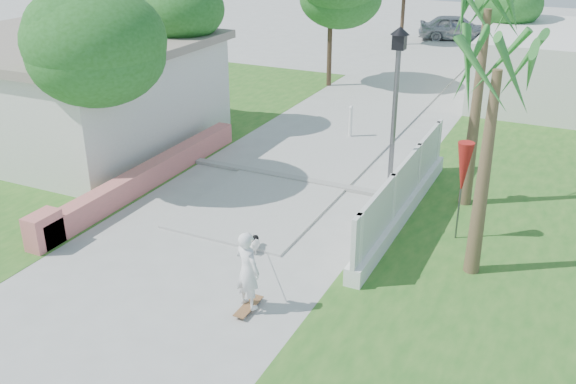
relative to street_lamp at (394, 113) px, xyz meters
The scene contains 19 objects.
ground 6.67m from the street_lamp, 117.80° to the right, with size 90.00×90.00×0.00m, color #B7B7B2.
path_strip 14.98m from the street_lamp, 101.31° to the left, with size 3.20×36.00×0.06m, color #B7B7B2.
curb 3.78m from the street_lamp, behind, with size 6.50×0.25×0.10m, color #999993.
grass_left 10.49m from the street_lamp, 165.83° to the left, with size 8.00×20.00×0.01m, color #27641F.
grass_right 5.38m from the street_lamp, 31.37° to the left, with size 8.00×20.00×0.01m, color #27641F.
pink_wall 6.83m from the street_lamp, 162.57° to the right, with size 0.45×8.20×0.80m.
house_left 10.94m from the street_lamp, behind, with size 8.40×7.40×3.23m.
lattice_fence 2.01m from the street_lamp, 44.82° to the right, with size 0.35×7.00×1.50m.
building_right 12.93m from the street_lamp, 76.07° to the left, with size 6.00×8.00×2.60m, color silver.
street_lamp is the anchor object (origin of this frame).
bollard 5.56m from the street_lamp, 120.96° to the left, with size 0.14×0.14×1.09m.
patio_umbrella 2.27m from the street_lamp, 27.76° to the right, with size 0.36×0.36×2.30m.
tree_left_near 7.92m from the street_lamp, 161.15° to the right, with size 3.60×3.60×5.28m.
tree_left_mid 8.96m from the street_lamp, 160.42° to the left, with size 3.20×3.20×4.85m.
palm_far 2.85m from the street_lamp, 30.47° to the left, with size 1.80×1.80×5.30m.
palm_near 3.72m from the street_lamp, 42.61° to the right, with size 1.80×1.80×4.70m.
skateboarder 5.15m from the street_lamp, 107.27° to the right, with size 1.28×2.57×1.62m.
dog 4.59m from the street_lamp, 118.85° to the right, with size 0.32×0.49×0.34m.
parked_car 23.23m from the street_lamp, 97.99° to the left, with size 1.68×4.18×1.42m, color #A5A7AD.
Camera 1 is at (6.92, -8.76, 6.86)m, focal length 40.00 mm.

